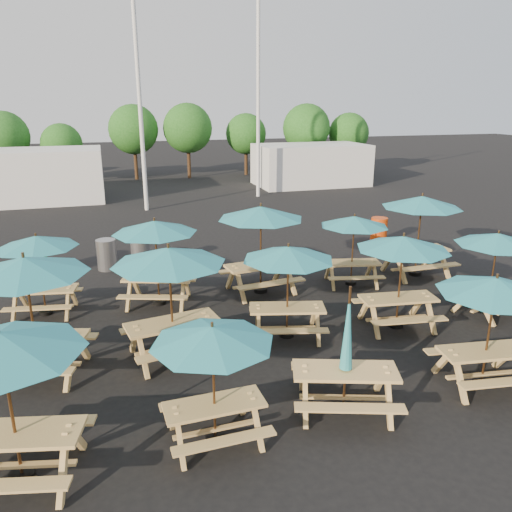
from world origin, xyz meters
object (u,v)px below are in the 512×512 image
object	(u,v)px
picnic_unit_0	(1,352)
picnic_unit_2	(37,246)
picnic_unit_4	(169,262)
picnic_unit_6	(346,360)
picnic_unit_13	(497,243)
waste_bin_4	(379,231)
picnic_unit_5	(155,231)
waste_bin_2	(107,255)
waste_bin_0	(36,258)
picnic_unit_7	(288,258)
waste_bin_3	(141,253)
picnic_unit_14	(422,206)
picnic_unit_9	(495,292)
picnic_unit_10	(403,248)
picnic_unit_1	(25,272)
picnic_unit_11	(354,225)
picnic_unit_8	(261,217)
waste_bin_1	(37,262)
picnic_unit_3	(213,341)

from	to	relation	value
picnic_unit_0	picnic_unit_2	world-z (taller)	picnic_unit_0
picnic_unit_4	picnic_unit_6	distance (m)	4.01
picnic_unit_13	waste_bin_4	distance (m)	6.92
picnic_unit_5	waste_bin_2	world-z (taller)	picnic_unit_5
picnic_unit_4	waste_bin_0	world-z (taller)	picnic_unit_4
picnic_unit_2	picnic_unit_7	bearing A→B (deg)	-18.17
waste_bin_4	picnic_unit_0	bearing A→B (deg)	-139.63
picnic_unit_6	waste_bin_3	size ratio (longest dim) A/B	2.33
picnic_unit_14	waste_bin_4	bearing A→B (deg)	77.54
picnic_unit_9	waste_bin_3	bearing A→B (deg)	129.56
picnic_unit_10	waste_bin_2	xyz separation A→B (m)	(-6.67, 6.53, -1.50)
picnic_unit_1	picnic_unit_11	bearing A→B (deg)	35.62
picnic_unit_8	picnic_unit_11	distance (m)	2.82
picnic_unit_8	waste_bin_1	size ratio (longest dim) A/B	2.69
picnic_unit_14	waste_bin_2	bearing A→B (deg)	159.69
picnic_unit_0	picnic_unit_14	distance (m)	12.29
picnic_unit_2	waste_bin_1	world-z (taller)	picnic_unit_2
picnic_unit_8	waste_bin_4	bearing A→B (deg)	24.19
picnic_unit_1	picnic_unit_14	distance (m)	11.16
picnic_unit_13	waste_bin_1	world-z (taller)	picnic_unit_13
picnic_unit_3	picnic_unit_14	distance (m)	9.88
picnic_unit_1	picnic_unit_9	world-z (taller)	picnic_unit_1
picnic_unit_7	waste_bin_2	distance (m)	7.52
picnic_unit_8	picnic_unit_9	bearing A→B (deg)	-73.36
picnic_unit_1	waste_bin_3	bearing A→B (deg)	85.05
picnic_unit_3	waste_bin_0	xyz separation A→B (m)	(-3.68, 9.69, -1.27)
picnic_unit_6	picnic_unit_13	xyz separation A→B (m)	(5.48, 2.75, 0.92)
picnic_unit_3	picnic_unit_8	world-z (taller)	picnic_unit_8
picnic_unit_8	waste_bin_0	distance (m)	7.50
waste_bin_1	waste_bin_2	world-z (taller)	same
picnic_unit_14	waste_bin_1	bearing A→B (deg)	163.97
picnic_unit_14	waste_bin_2	size ratio (longest dim) A/B	2.54
waste_bin_2	picnic_unit_9	bearing A→B (deg)	-53.75
picnic_unit_13	picnic_unit_11	bearing A→B (deg)	110.55
picnic_unit_10	picnic_unit_5	bearing A→B (deg)	157.37
picnic_unit_4	picnic_unit_7	distance (m)	2.69
waste_bin_1	waste_bin_2	xyz separation A→B (m)	(2.08, 0.19, 0.00)
picnic_unit_5	waste_bin_4	world-z (taller)	picnic_unit_5
picnic_unit_10	picnic_unit_14	world-z (taller)	picnic_unit_14
picnic_unit_5	waste_bin_1	bearing A→B (deg)	155.19
picnic_unit_8	picnic_unit_9	xyz separation A→B (m)	(2.64, -5.95, -0.27)
picnic_unit_2	picnic_unit_14	distance (m)	10.91
picnic_unit_10	waste_bin_3	distance (m)	8.65
picnic_unit_3	waste_bin_1	world-z (taller)	picnic_unit_3
waste_bin_3	picnic_unit_13	bearing A→B (deg)	-37.59
picnic_unit_4	waste_bin_4	xyz separation A→B (m)	(8.82, 6.73, -1.65)
picnic_unit_3	picnic_unit_14	world-z (taller)	picnic_unit_14
picnic_unit_7	waste_bin_1	size ratio (longest dim) A/B	2.55
picnic_unit_14	picnic_unit_13	bearing A→B (deg)	-89.02
picnic_unit_8	picnic_unit_10	bearing A→B (deg)	-59.26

